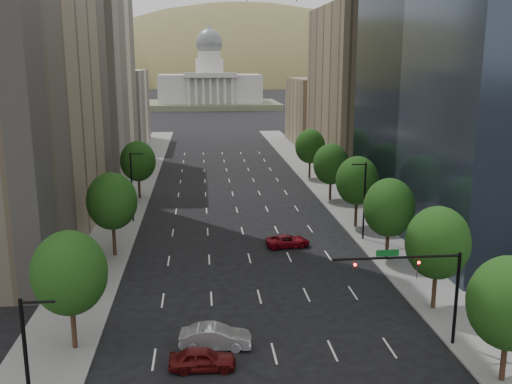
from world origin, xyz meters
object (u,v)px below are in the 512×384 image
object	(u,v)px
car_silver	(215,337)
car_red_far	(288,241)
car_maroon	(202,359)
traffic_signal	(424,279)
capitol	(210,88)

from	to	relation	value
car_silver	car_red_far	size ratio (longest dim) A/B	1.05
car_maroon	car_silver	world-z (taller)	car_silver
traffic_signal	car_silver	xyz separation A→B (m)	(-14.59, 1.24, -4.33)
traffic_signal	car_red_far	xyz separation A→B (m)	(-5.98, 23.37, -4.50)
traffic_signal	car_silver	bearing A→B (deg)	175.15
car_maroon	car_silver	distance (m)	3.00
capitol	car_maroon	bearing A→B (deg)	-91.29
car_maroon	car_red_far	xyz separation A→B (m)	(9.55, 24.97, -0.08)
capitol	car_maroon	world-z (taller)	capitol
traffic_signal	car_red_far	size ratio (longest dim) A/B	1.88
capitol	traffic_signal	bearing A→B (deg)	-87.26
car_silver	car_maroon	bearing A→B (deg)	166.82
car_maroon	car_red_far	world-z (taller)	car_maroon
car_red_far	car_maroon	bearing A→B (deg)	151.84
car_silver	car_red_far	bearing A→B (deg)	-16.19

